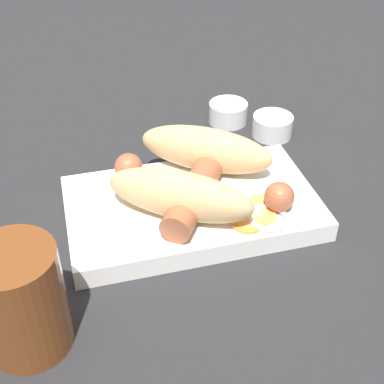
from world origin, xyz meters
name	(u,v)px	position (x,y,z in m)	size (l,w,h in m)	color
ground_plane	(192,216)	(0.00, 0.00, 0.00)	(3.00, 3.00, 0.00)	#232326
food_tray	(192,208)	(0.00, 0.00, 0.01)	(0.28, 0.16, 0.02)	white
bread_roll	(193,171)	(-0.01, -0.02, 0.05)	(0.21, 0.20, 0.05)	tan
sausage	(201,181)	(-0.01, -0.01, 0.04)	(0.18, 0.16, 0.03)	#9E5638
pickled_veggies	(257,214)	(-0.06, 0.05, 0.03)	(0.07, 0.07, 0.01)	#F99E4C
condiment_cup_near	(272,127)	(-0.15, -0.14, 0.01)	(0.06, 0.06, 0.03)	white
condiment_cup_far	(228,114)	(-0.11, -0.19, 0.01)	(0.06, 0.06, 0.03)	white
drink_glass	(21,301)	(0.18, 0.13, 0.05)	(0.07, 0.07, 0.10)	brown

